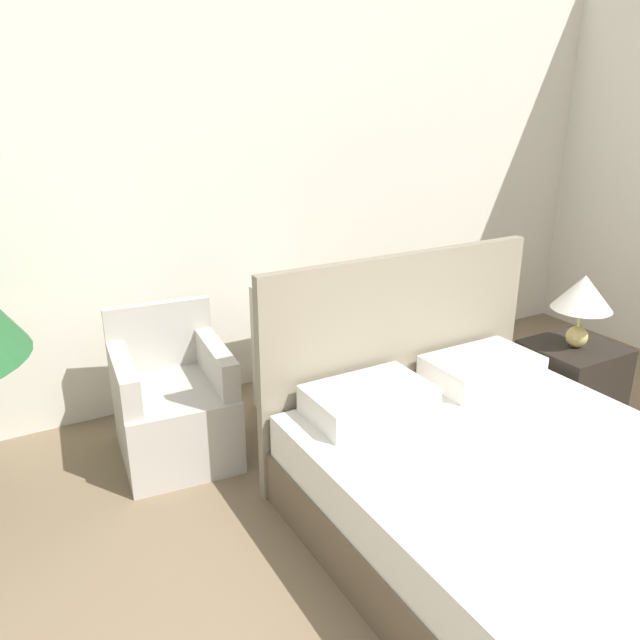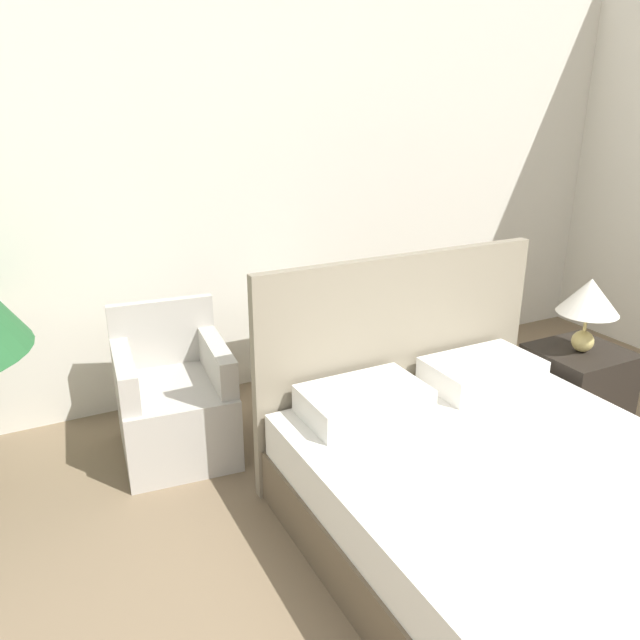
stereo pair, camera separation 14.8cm
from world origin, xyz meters
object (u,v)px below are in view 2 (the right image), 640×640
Objects in this scene: bed at (523,512)px; table_lamp at (589,300)px; armchair_near_window_left at (175,407)px; armchair_near_window_right at (319,375)px; nightstand at (575,391)px.

bed is 4.88× the size of table_lamp.
armchair_near_window_left is 1.00× the size of armchair_near_window_right.
armchair_near_window_left is at bearing 158.25° from nightstand.
bed reaches higher than armchair_near_window_left.
nightstand is (1.30, -0.89, -0.01)m from armchair_near_window_right.
armchair_near_window_right is (-0.16, 1.62, 0.00)m from bed.
bed is at bearing -147.18° from nightstand.
armchair_near_window_right reaches higher than nightstand.
table_lamp is at bearing 32.79° from bed.
nightstand is at bearing -34.35° from armchair_near_window_right.
armchair_near_window_left is 1.87× the size of table_lamp.
armchair_near_window_right is 1.54× the size of nightstand.
armchair_near_window_left is 2.40m from nightstand.
armchair_near_window_right is at bearing 145.62° from nightstand.
armchair_near_window_right is at bearing 95.66° from bed.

